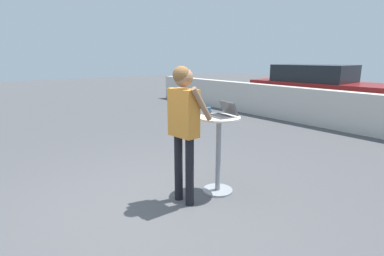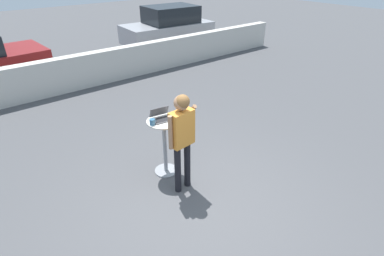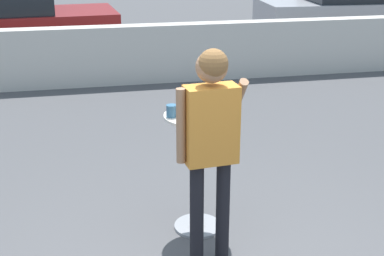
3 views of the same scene
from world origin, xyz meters
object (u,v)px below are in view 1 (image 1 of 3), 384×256
Objects in this scene: standing_person at (184,118)px; coffee_mug at (208,111)px; laptop at (223,113)px; cafe_table at (218,147)px; parked_car_near_street at (317,89)px.

coffee_mug is at bearing 109.01° from standing_person.
cafe_table is at bearing -96.27° from laptop.
cafe_table is 8.46× the size of coffee_mug.
coffee_mug is (-0.23, -0.01, 0.48)m from cafe_table.
coffee_mug reaches higher than cafe_table.
parked_car_near_street is (-2.19, 6.71, -0.30)m from coffee_mug.
cafe_table is 0.25× the size of parked_car_near_street.
parked_car_near_street is (-2.42, 6.64, -0.29)m from laptop.
laptop is 0.64m from standing_person.
laptop reaches higher than coffee_mug.
coffee_mug is 0.03× the size of parked_car_near_street.
standing_person is (-0.03, -0.58, 0.48)m from cafe_table.
parked_car_near_street is at bearing 108.03° from coffee_mug.
laptop is 2.97× the size of coffee_mug.
laptop is 7.07m from parked_car_near_street.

